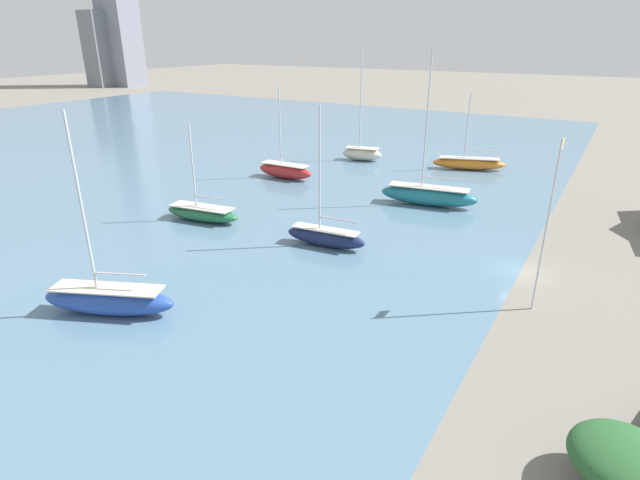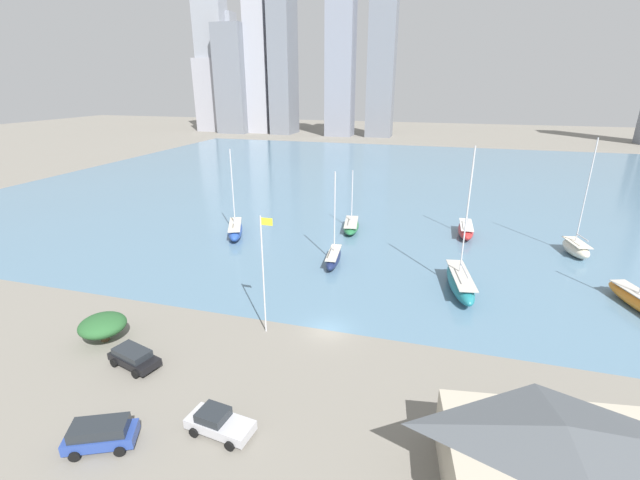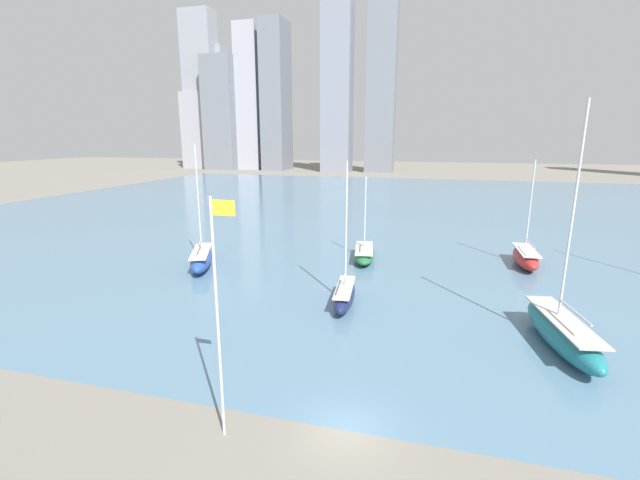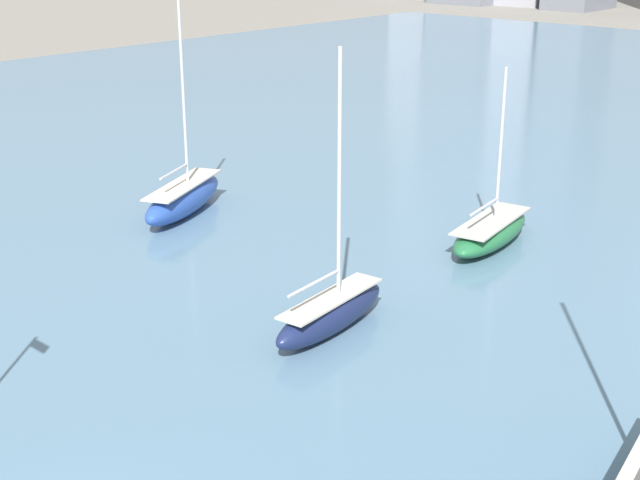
# 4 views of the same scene
# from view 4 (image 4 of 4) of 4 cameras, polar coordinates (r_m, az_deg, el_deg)

# --- Properties ---
(sailboat_green) EXTENTS (3.82, 8.78, 10.07)m
(sailboat_green) POSITION_cam_4_polar(r_m,az_deg,el_deg) (51.55, 10.86, 0.54)
(sailboat_green) COLOR #236B3D
(sailboat_green) RESTS_ON harbor_water
(sailboat_blue) EXTENTS (5.91, 9.47, 13.89)m
(sailboat_blue) POSITION_cam_4_polar(r_m,az_deg,el_deg) (56.67, -8.72, 2.70)
(sailboat_blue) COLOR #284CA8
(sailboat_blue) RESTS_ON harbor_water
(sailboat_navy) EXTENTS (2.53, 7.84, 12.66)m
(sailboat_navy) POSITION_cam_4_polar(r_m,az_deg,el_deg) (40.05, 0.71, -4.61)
(sailboat_navy) COLOR #19234C
(sailboat_navy) RESTS_ON harbor_water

